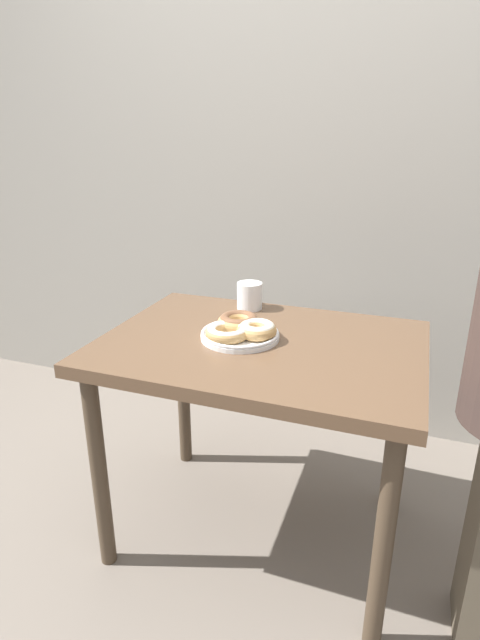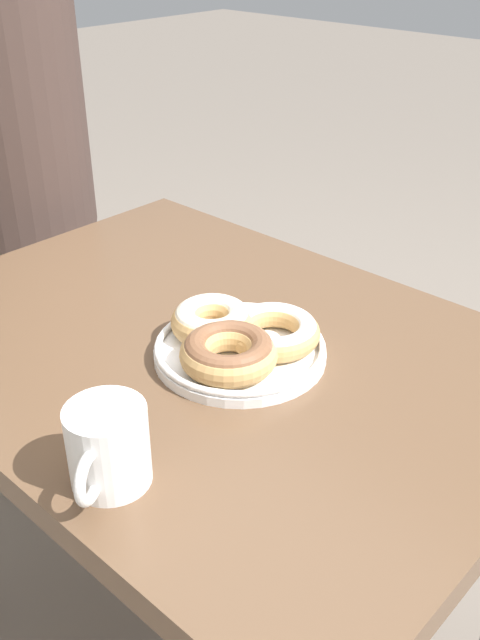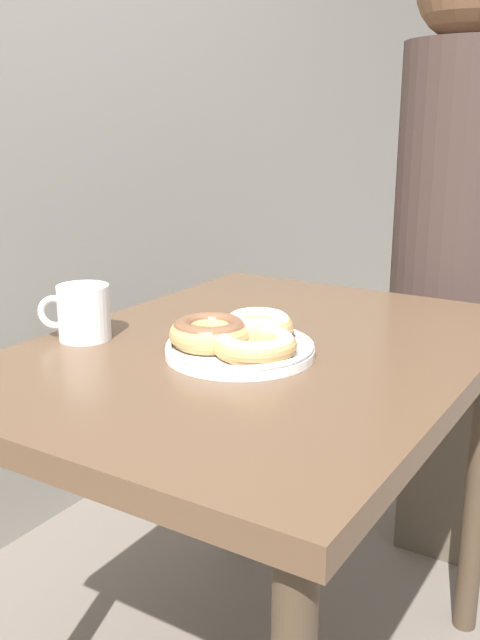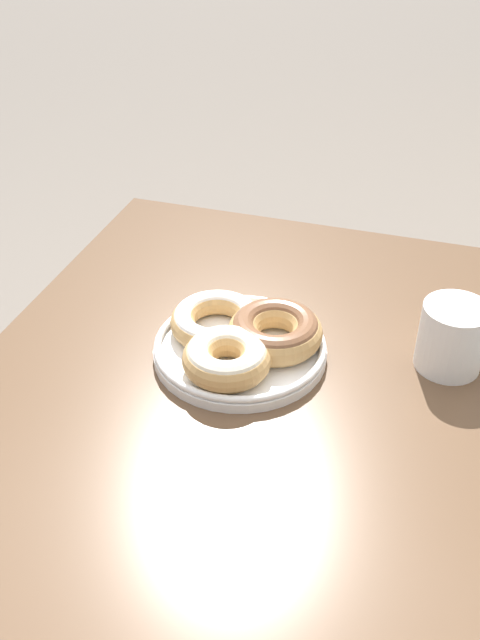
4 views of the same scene
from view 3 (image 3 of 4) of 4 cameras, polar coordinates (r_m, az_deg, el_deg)
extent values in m
cube|color=brown|center=(1.21, 1.56, -2.89)|extent=(0.96, 0.70, 0.04)
cylinder|color=#473828|center=(1.62, 18.47, -12.60)|extent=(0.05, 0.05, 0.68)
cylinder|color=#473828|center=(1.82, 0.26, -8.55)|extent=(0.05, 0.05, 0.68)
cylinder|color=white|center=(1.15, 0.00, -2.55)|extent=(0.24, 0.24, 0.01)
torus|color=white|center=(1.14, 0.00, -1.98)|extent=(0.24, 0.24, 0.01)
torus|color=tan|center=(1.18, 1.46, -0.55)|extent=(0.15, 0.15, 0.04)
torus|color=silver|center=(1.18, 1.46, -0.21)|extent=(0.14, 0.14, 0.03)
torus|color=tan|center=(1.15, -2.42, -1.11)|extent=(0.18, 0.18, 0.04)
torus|color=brown|center=(1.14, -2.43, -0.75)|extent=(0.17, 0.17, 0.03)
torus|color=tan|center=(1.10, 1.19, -2.03)|extent=(0.19, 0.19, 0.04)
torus|color=white|center=(1.10, 1.20, -1.72)|extent=(0.17, 0.17, 0.03)
cylinder|color=white|center=(1.25, -12.37, 0.60)|extent=(0.09, 0.09, 0.10)
cylinder|color=#382114|center=(1.24, -12.48, 2.45)|extent=(0.07, 0.07, 0.00)
torus|color=white|center=(1.27, -14.59, 0.61)|extent=(0.04, 0.06, 0.06)
cube|color=brown|center=(1.97, 16.91, -7.66)|extent=(0.28, 0.20, 0.67)
cylinder|color=#3D2D28|center=(1.76, 17.66, 10.84)|extent=(0.32, 0.32, 0.59)
camera|label=1|loc=(1.61, 62.94, 15.32)|focal=28.00mm
camera|label=2|loc=(1.26, -44.14, 19.87)|focal=40.00mm
camera|label=4|loc=(1.87, 6.55, 23.33)|focal=40.00mm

